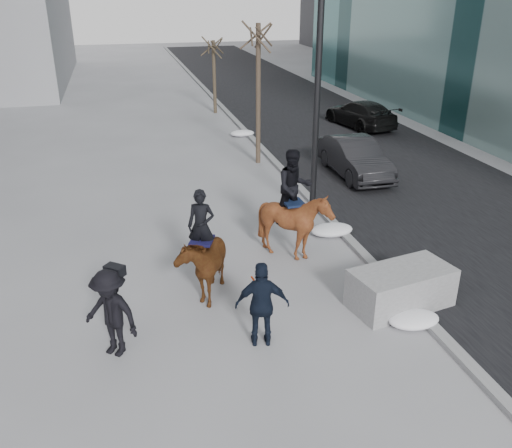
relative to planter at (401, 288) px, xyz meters
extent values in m
plane|color=gray|center=(-2.78, 0.53, -0.44)|extent=(120.00, 120.00, 0.00)
cube|color=black|center=(4.22, 10.53, -0.43)|extent=(8.00, 90.00, 0.01)
cube|color=gray|center=(0.22, 10.53, -0.38)|extent=(0.25, 90.00, 0.12)
cube|color=#969699|center=(0.00, 0.00, 0.00)|extent=(2.35, 1.49, 0.87)
imported|color=black|center=(2.63, 8.44, 0.24)|extent=(1.47, 4.14, 1.36)
imported|color=black|center=(5.96, 15.33, 0.20)|extent=(2.53, 4.66, 1.28)
imported|color=#4C200F|center=(-4.01, 1.58, 0.35)|extent=(1.49, 2.05, 1.58)
imported|color=black|center=(-4.01, 1.73, 1.15)|extent=(0.70, 0.59, 1.65)
cube|color=#100E36|center=(-4.01, 1.73, 0.80)|extent=(0.66, 0.70, 0.06)
imported|color=#4F1F0F|center=(-1.52, 2.76, 0.48)|extent=(1.53, 1.71, 1.83)
imported|color=black|center=(-1.52, 2.91, 1.40)|extent=(0.95, 0.76, 1.91)
cube|color=#0E1834|center=(-1.52, 2.91, 1.00)|extent=(0.50, 0.58, 0.06)
imported|color=black|center=(-3.25, -0.59, 0.44)|extent=(1.09, 0.63, 1.75)
cylinder|color=red|center=(-3.30, -0.04, 0.71)|extent=(0.04, 0.18, 0.07)
imported|color=black|center=(-6.02, -0.19, 0.44)|extent=(1.29, 1.22, 1.75)
cube|color=black|center=(-5.87, 0.06, 1.18)|extent=(0.42, 0.40, 0.20)
cylinder|color=black|center=(-0.18, 5.14, 4.06)|extent=(0.18, 0.18, 9.00)
ellipsoid|color=white|center=(-0.08, 14.93, -0.30)|extent=(1.11, 0.71, 0.28)
ellipsoid|color=white|center=(-0.08, 3.78, -0.28)|extent=(1.20, 0.76, 0.30)
ellipsoid|color=white|center=(-0.08, -0.76, -0.30)|extent=(1.08, 0.69, 0.27)
camera|label=1|loc=(-5.51, -9.01, 5.95)|focal=38.00mm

